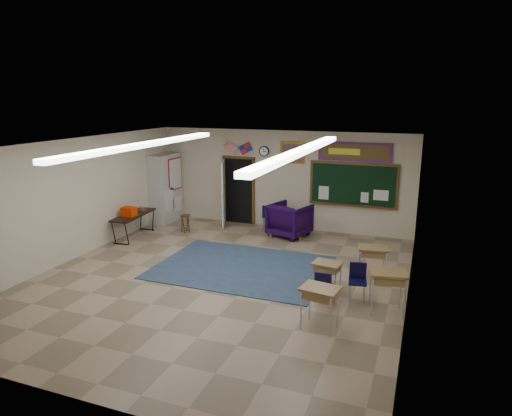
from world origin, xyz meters
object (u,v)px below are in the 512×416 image
at_px(student_desk_front_right, 372,262).
at_px(wooden_stool, 185,223).
at_px(folding_table, 134,225).
at_px(wingback_armchair, 290,220).
at_px(student_desk_front_left, 327,276).

xyz_separation_m(student_desk_front_right, wooden_stool, (-5.70, 1.77, -0.15)).
distance_m(student_desk_front_right, folding_table, 6.89).
bearing_deg(wingback_armchair, student_desk_front_right, 154.08).
bearing_deg(wingback_armchair, wooden_stool, 31.37).
bearing_deg(student_desk_front_right, wingback_armchair, 126.38).
distance_m(wingback_armchair, student_desk_front_right, 3.66).
bearing_deg(folding_table, wooden_stool, 35.44).
relative_size(student_desk_front_right, folding_table, 0.45).
height_order(student_desk_front_right, folding_table, folding_table).
height_order(student_desk_front_left, wooden_stool, student_desk_front_left).
height_order(wingback_armchair, wooden_stool, wingback_armchair).
bearing_deg(student_desk_front_right, student_desk_front_left, -135.66).
relative_size(student_desk_front_left, student_desk_front_right, 0.90).
distance_m(student_desk_front_left, student_desk_front_right, 1.35).
bearing_deg(student_desk_front_left, wooden_stool, 157.26).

